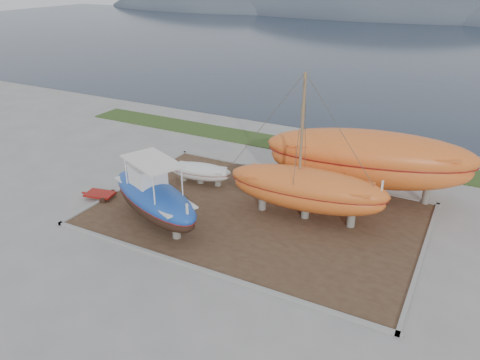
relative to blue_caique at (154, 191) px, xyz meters
The scene contains 11 objects.
ground 5.02m from the blue_caique, ahead, with size 140.00×140.00×0.00m, color gray.
dirt_patch 6.01m from the blue_caique, 36.18° to the left, with size 18.00×12.00×0.06m, color #422D1E.
curb_frame 5.99m from the blue_caique, 36.18° to the left, with size 18.60×12.60×0.15m, color gray, non-canonical shape.
grass_strip 15.68m from the blue_caique, 72.79° to the left, with size 44.00×3.00×0.08m, color #284219.
sea 69.55m from the blue_caique, 86.20° to the left, with size 260.00×100.00×0.04m, color #1B2636, non-canonical shape.
mountain_ridge 124.47m from the blue_caique, 87.88° to the left, with size 200.00×36.00×20.00m, color #333D49, non-canonical shape.
blue_caique is the anchor object (origin of this frame).
white_dinghy 5.63m from the blue_caique, 95.62° to the left, with size 4.27×1.60×1.28m, color silver, non-canonical shape.
orange_sailboat 8.69m from the blue_caique, 30.94° to the left, with size 8.95×2.64×8.18m, color orange, non-canonical shape.
orange_bare_hull 12.81m from the blue_caique, 42.38° to the left, with size 12.39×3.72×4.06m, color orange, non-canonical shape.
red_trailer 5.19m from the blue_caique, behind, with size 2.57×1.28×0.36m, color maroon, non-canonical shape.
Camera 1 is at (10.24, -17.33, 13.08)m, focal length 35.00 mm.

